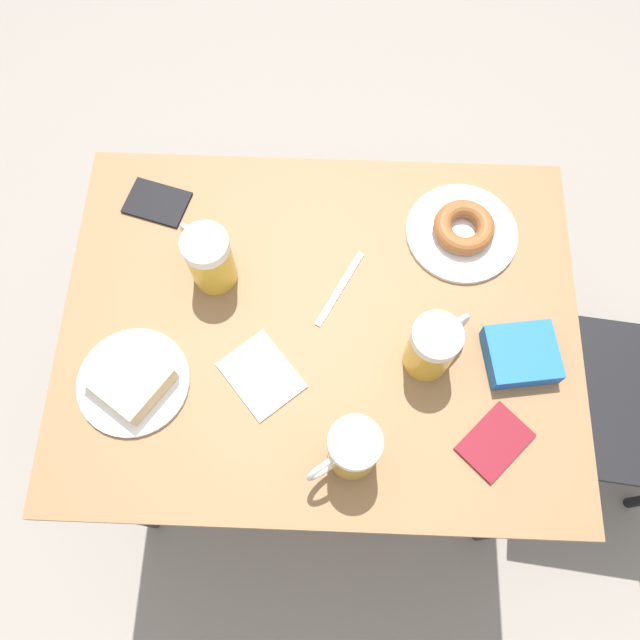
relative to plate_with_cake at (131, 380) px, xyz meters
The scene contains 12 objects.
ground_plane 0.87m from the plate_with_cake, 110.90° to the left, with size 8.00×8.00×0.00m, color gray.
table 0.38m from the plate_with_cake, 110.90° to the left, with size 0.76×1.01×0.77m.
plate_with_cake is the anchor object (origin of this frame).
plate_with_donut 0.71m from the plate_with_cake, 118.42° to the left, with size 0.23×0.23×0.05m.
beer_mug_left 0.43m from the plate_with_cake, 73.33° to the left, with size 0.10×0.12×0.14m.
beer_mug_center 0.27m from the plate_with_cake, 150.52° to the left, with size 0.12×0.11×0.14m.
beer_mug_right 0.56m from the plate_with_cake, 97.08° to the left, with size 0.11×0.12×0.14m.
napkin_folded 0.24m from the plate_with_cake, 95.41° to the left, with size 0.18×0.18×0.00m.
fork 0.43m from the plate_with_cake, 118.50° to the left, with size 0.17×0.09×0.00m.
passport_near_edge 0.39m from the plate_with_cake, behind, with size 0.12×0.15×0.01m.
passport_far_edge 0.67m from the plate_with_cake, 82.60° to the left, with size 0.15×0.15×0.01m.
blue_pouch 0.73m from the plate_with_cake, 95.98° to the left, with size 0.13×0.14×0.04m.
Camera 1 is at (0.43, 0.02, 1.90)m, focal length 35.00 mm.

